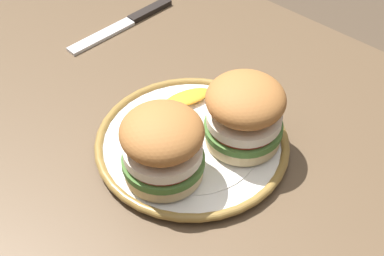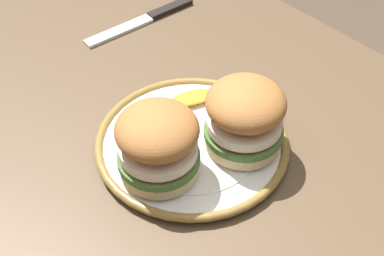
{
  "view_description": "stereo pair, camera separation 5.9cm",
  "coord_description": "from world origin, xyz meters",
  "px_view_note": "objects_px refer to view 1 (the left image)",
  "views": [
    {
      "loc": [
        0.3,
        -0.36,
        1.34
      ],
      "look_at": [
        -0.06,
        0.06,
        0.78
      ],
      "focal_mm": 54.38,
      "sensor_mm": 36.0,
      "label": 1
    },
    {
      "loc": [
        0.35,
        -0.32,
        1.34
      ],
      "look_at": [
        -0.06,
        0.06,
        0.78
      ],
      "focal_mm": 54.38,
      "sensor_mm": 36.0,
      "label": 2
    }
  ],
  "objects_px": {
    "sandwich_half_right": "(162,145)",
    "dinner_plate": "(192,143)",
    "dining_table": "(197,240)",
    "sandwich_half_left": "(245,112)",
    "table_knife": "(129,22)"
  },
  "relations": [
    {
      "from": "dinner_plate",
      "to": "sandwich_half_right",
      "type": "height_order",
      "value": "sandwich_half_right"
    },
    {
      "from": "dining_table",
      "to": "sandwich_half_left",
      "type": "bearing_deg",
      "value": 94.58
    },
    {
      "from": "sandwich_half_right",
      "to": "table_knife",
      "type": "bearing_deg",
      "value": 142.58
    },
    {
      "from": "dining_table",
      "to": "table_knife",
      "type": "bearing_deg",
      "value": 147.98
    },
    {
      "from": "sandwich_half_right",
      "to": "dinner_plate",
      "type": "bearing_deg",
      "value": 98.91
    },
    {
      "from": "sandwich_half_left",
      "to": "table_knife",
      "type": "relative_size",
      "value": 0.61
    },
    {
      "from": "dining_table",
      "to": "dinner_plate",
      "type": "distance_m",
      "value": 0.14
    },
    {
      "from": "sandwich_half_left",
      "to": "sandwich_half_right",
      "type": "distance_m",
      "value": 0.12
    },
    {
      "from": "sandwich_half_right",
      "to": "table_knife",
      "type": "height_order",
      "value": "sandwich_half_right"
    },
    {
      "from": "sandwich_half_left",
      "to": "table_knife",
      "type": "height_order",
      "value": "sandwich_half_left"
    },
    {
      "from": "dining_table",
      "to": "dinner_plate",
      "type": "xyz_separation_m",
      "value": [
        -0.06,
        0.06,
        0.11
      ]
    },
    {
      "from": "dining_table",
      "to": "sandwich_half_left",
      "type": "distance_m",
      "value": 0.2
    },
    {
      "from": "dinner_plate",
      "to": "sandwich_half_left",
      "type": "relative_size",
      "value": 2.0
    },
    {
      "from": "sandwich_half_left",
      "to": "dinner_plate",
      "type": "bearing_deg",
      "value": -138.11
    },
    {
      "from": "dining_table",
      "to": "sandwich_half_left",
      "type": "relative_size",
      "value": 9.52
    }
  ]
}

